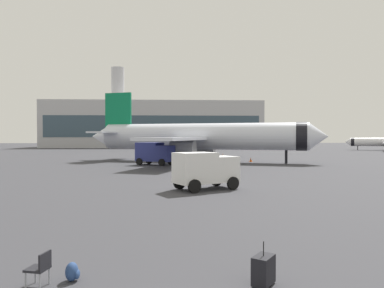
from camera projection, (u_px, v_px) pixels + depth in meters
The scene contains 10 objects.
airplane_at_gate at pixel (200, 137), 53.07m from camera, with size 34.63×31.69×10.50m.
service_truck at pixel (155, 153), 47.12m from camera, with size 5.26×4.27×2.90m.
cargo_van at pixel (205, 169), 25.31m from camera, with size 4.83×3.86×2.60m.
safety_cone_near at pixel (223, 155), 63.56m from camera, with size 0.44×0.44×0.75m.
safety_cone_mid at pixel (186, 156), 61.03m from camera, with size 0.44×0.44×0.81m.
safety_cone_far at pixel (251, 160), 53.04m from camera, with size 0.44×0.44×0.61m.
rolling_suitcase at pixel (263, 270), 9.02m from camera, with size 0.70×0.75×1.10m.
traveller_backpack at pixel (72, 272), 9.31m from camera, with size 0.36×0.40×0.48m.
gate_chair at pixel (40, 267), 8.95m from camera, with size 0.58×0.58×0.86m.
terminal_building at pixel (154, 124), 126.10m from camera, with size 72.23×20.49×27.37m.
Camera 1 is at (-0.19, -4.28, 3.70)m, focal length 34.08 mm.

